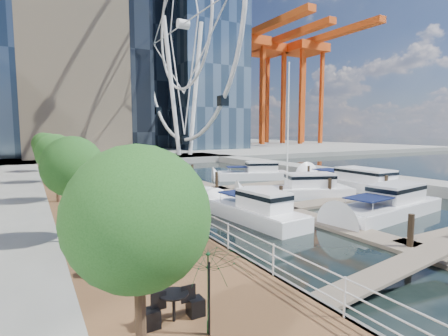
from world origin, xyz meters
name	(u,v)px	position (x,y,z in m)	size (l,w,h in m)	color
ground	(334,248)	(0.00, 0.00, 0.00)	(520.00, 520.00, 0.00)	black
boardwalk	(93,203)	(-9.00, 15.00, 0.50)	(6.00, 60.00, 1.00)	brown
seawall	(134,199)	(-6.00, 15.00, 0.50)	(0.25, 60.00, 1.00)	#595954
land_far	(77,148)	(0.00, 102.00, 0.50)	(200.00, 114.00, 1.00)	gray
breakwater	(327,173)	(20.00, 20.00, 0.50)	(4.00, 60.00, 1.00)	gray
pier	(185,158)	(14.00, 52.00, 0.50)	(14.00, 12.00, 1.00)	gray
railing	(132,186)	(-6.10, 15.00, 1.52)	(0.10, 60.00, 1.05)	white
floating_docks	(312,193)	(7.97, 9.98, 0.49)	(16.00, 34.00, 2.60)	#6D6051
ferris_wheel	(183,25)	(14.00, 52.00, 25.92)	(5.80, 45.60, 47.80)	white
port_cranes	(271,93)	(67.67, 95.67, 20.00)	(40.00, 52.00, 38.00)	#D84C14
street_trees	(56,153)	(-11.40, 14.00, 4.29)	(2.60, 42.60, 4.60)	#3F2B1C
cafe_tables	(137,281)	(-10.40, -2.00, 1.37)	(2.50, 13.70, 0.74)	black
yacht_foreground	(386,216)	(8.06, 2.93, 0.00)	(2.92, 10.89, 2.15)	silver
pedestrian_near	(110,202)	(-9.13, 8.07, 1.81)	(0.59, 0.39, 1.61)	#52596E
pedestrian_mid	(117,178)	(-6.58, 17.84, 1.83)	(0.81, 0.63, 1.67)	#9C8A6C
pedestrian_far	(82,167)	(-8.05, 28.43, 1.93)	(1.08, 0.45, 1.85)	#32343E
moored_yachts	(298,197)	(7.50, 11.25, 0.00)	(23.11, 32.50, 11.50)	white
cafe_seating	(176,275)	(-9.87, -3.84, 2.14)	(3.28, 16.28, 2.50)	#103A1B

